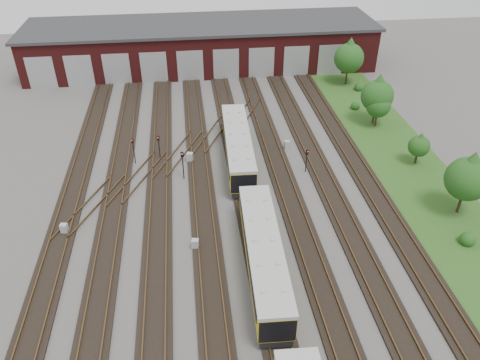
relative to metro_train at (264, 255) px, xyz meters
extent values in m
plane|color=#4A4745|center=(-2.00, 3.97, -1.79)|extent=(120.00, 120.00, 0.00)
cube|color=black|center=(-16.00, 3.97, -1.70)|extent=(2.40, 70.00, 0.18)
cube|color=#4F391F|center=(-16.72, 3.97, -1.54)|extent=(0.10, 70.00, 0.15)
cube|color=#4F391F|center=(-15.28, 3.97, -1.54)|extent=(0.10, 70.00, 0.15)
cube|color=black|center=(-12.00, 3.97, -1.70)|extent=(2.40, 70.00, 0.18)
cube|color=#4F391F|center=(-12.72, 3.97, -1.54)|extent=(0.10, 70.00, 0.15)
cube|color=#4F391F|center=(-11.28, 3.97, -1.54)|extent=(0.10, 70.00, 0.15)
cube|color=black|center=(-8.00, 3.97, -1.70)|extent=(2.40, 70.00, 0.18)
cube|color=#4F391F|center=(-8.72, 3.97, -1.54)|extent=(0.10, 70.00, 0.15)
cube|color=#4F391F|center=(-7.28, 3.97, -1.54)|extent=(0.10, 70.00, 0.15)
cube|color=black|center=(-4.00, 3.97, -1.70)|extent=(2.40, 70.00, 0.18)
cube|color=#4F391F|center=(-4.72, 3.97, -1.54)|extent=(0.10, 70.00, 0.15)
cube|color=#4F391F|center=(-3.28, 3.97, -1.54)|extent=(0.10, 70.00, 0.15)
cube|color=black|center=(0.00, 3.97, -1.70)|extent=(2.40, 70.00, 0.18)
cube|color=#4F391F|center=(-0.72, 3.97, -1.54)|extent=(0.10, 70.00, 0.15)
cube|color=#4F391F|center=(0.72, 3.97, -1.54)|extent=(0.10, 70.00, 0.15)
cube|color=black|center=(4.00, 3.97, -1.70)|extent=(2.40, 70.00, 0.18)
cube|color=#4F391F|center=(3.28, 3.97, -1.54)|extent=(0.10, 70.00, 0.15)
cube|color=#4F391F|center=(4.72, 3.97, -1.54)|extent=(0.10, 70.00, 0.15)
cube|color=black|center=(8.00, 3.97, -1.70)|extent=(2.40, 70.00, 0.18)
cube|color=#4F391F|center=(7.28, 3.97, -1.54)|extent=(0.10, 70.00, 0.15)
cube|color=#4F391F|center=(8.72, 3.97, -1.54)|extent=(0.10, 70.00, 0.15)
cube|color=black|center=(12.00, 3.97, -1.70)|extent=(2.40, 70.00, 0.18)
cube|color=#4F391F|center=(11.28, 3.97, -1.54)|extent=(0.10, 70.00, 0.15)
cube|color=#4F391F|center=(12.72, 3.97, -1.54)|extent=(0.10, 70.00, 0.15)
cube|color=#4F391F|center=(-10.00, 13.97, -1.54)|extent=(5.40, 9.62, 0.15)
cube|color=#4F391F|center=(-6.00, 17.97, -1.54)|extent=(5.40, 9.62, 0.15)
cube|color=#4F391F|center=(-2.00, 21.97, -1.54)|extent=(5.40, 9.62, 0.15)
cube|color=#4F391F|center=(-14.00, 9.97, -1.54)|extent=(5.40, 9.62, 0.15)
cube|color=#4F391F|center=(2.00, 25.97, -1.54)|extent=(5.40, 9.62, 0.15)
cube|color=#4B1213|center=(-2.00, 43.97, 1.21)|extent=(50.00, 12.00, 6.00)
cube|color=#2D2D30|center=(-2.00, 43.97, 4.36)|extent=(51.00, 12.50, 0.40)
cube|color=#95979A|center=(-24.00, 37.95, 0.41)|extent=(3.60, 0.12, 4.40)
cube|color=#95979A|center=(-19.00, 37.95, 0.41)|extent=(3.60, 0.12, 4.40)
cube|color=#95979A|center=(-14.00, 37.95, 0.41)|extent=(3.60, 0.12, 4.40)
cube|color=#95979A|center=(-9.00, 37.95, 0.41)|extent=(3.60, 0.12, 4.40)
cube|color=#95979A|center=(-4.00, 37.95, 0.41)|extent=(3.60, 0.12, 4.40)
cube|color=#95979A|center=(1.00, 37.95, 0.41)|extent=(3.60, 0.12, 4.40)
cube|color=#95979A|center=(6.00, 37.95, 0.41)|extent=(3.60, 0.12, 4.40)
cube|color=#95979A|center=(11.00, 37.95, 0.41)|extent=(3.60, 0.12, 4.40)
cube|color=#95979A|center=(16.00, 37.95, 0.41)|extent=(3.60, 0.12, 4.40)
cube|color=#2B501A|center=(17.00, 13.97, -1.77)|extent=(8.00, 55.00, 0.05)
cube|color=black|center=(0.00, 0.00, -1.19)|extent=(2.68, 13.90, 0.55)
cube|color=gold|center=(0.00, 0.00, 0.10)|extent=(2.96, 13.91, 2.03)
cube|color=#B0B0AC|center=(0.00, 0.00, 1.26)|extent=(3.05, 13.92, 0.28)
cube|color=black|center=(-1.22, 0.05, 0.33)|extent=(0.55, 12.16, 0.78)
cube|color=black|center=(1.22, -0.05, 0.33)|extent=(0.55, 12.16, 0.78)
cube|color=black|center=(0.00, 16.00, -1.19)|extent=(2.68, 13.90, 0.55)
cube|color=gold|center=(0.00, 16.00, 0.10)|extent=(2.96, 13.91, 2.03)
cube|color=#B0B0AC|center=(0.00, 16.00, 1.26)|extent=(3.05, 13.92, 0.28)
cube|color=black|center=(-1.22, 16.05, 0.33)|extent=(0.55, 12.16, 0.78)
cube|color=black|center=(1.22, 15.95, 0.33)|extent=(0.55, 12.16, 0.78)
cylinder|color=black|center=(-7.98, 17.35, -0.66)|extent=(0.10, 0.10, 2.27)
cube|color=black|center=(-7.98, 17.35, 0.73)|extent=(0.25, 0.16, 0.49)
sphere|color=#FD0E30|center=(-7.98, 17.25, 0.83)|extent=(0.12, 0.12, 0.12)
cylinder|color=black|center=(-10.51, 16.89, -0.58)|extent=(0.09, 0.09, 2.43)
cube|color=black|center=(-10.51, 16.89, 0.85)|extent=(0.25, 0.18, 0.44)
sphere|color=#FD0E30|center=(-10.51, 16.80, 0.94)|extent=(0.11, 0.11, 0.11)
cylinder|color=black|center=(-5.62, 13.47, -0.56)|extent=(0.11, 0.11, 2.48)
cube|color=black|center=(-5.62, 13.47, 0.95)|extent=(0.28, 0.19, 0.53)
sphere|color=#FD0E30|center=(-5.62, 13.37, 1.06)|extent=(0.13, 0.13, 0.13)
cylinder|color=black|center=(6.50, 13.20, -0.76)|extent=(0.09, 0.09, 2.06)
cube|color=black|center=(6.50, 13.20, 0.49)|extent=(0.25, 0.19, 0.44)
sphere|color=#FD0E30|center=(6.50, 13.11, 0.58)|extent=(0.11, 0.11, 0.11)
cube|color=#A2A5A7|center=(-15.68, 6.48, -1.32)|extent=(0.65, 0.58, 0.95)
cube|color=#A2A5A7|center=(-4.92, 16.48, -1.27)|extent=(0.76, 0.69, 1.05)
cube|color=#A2A5A7|center=(-4.95, 3.27, -1.33)|extent=(0.62, 0.55, 0.92)
cube|color=#A2A5A7|center=(5.57, 17.87, -1.33)|extent=(0.56, 0.47, 0.93)
cube|color=#A2A5A7|center=(1.14, 9.98, -1.35)|extent=(0.67, 0.63, 0.89)
cylinder|color=black|center=(17.33, 34.21, -0.77)|extent=(0.23, 0.23, 2.05)
sphere|color=#154914|center=(17.33, 34.21, 1.96)|extent=(3.98, 3.98, 3.98)
cone|color=#154914|center=(17.33, 34.21, 3.38)|extent=(3.41, 3.41, 2.84)
cylinder|color=black|center=(16.91, 21.73, -1.07)|extent=(0.23, 0.23, 1.46)
sphere|color=#154914|center=(16.91, 21.73, 0.87)|extent=(2.83, 2.83, 2.83)
cone|color=#154914|center=(16.91, 21.73, 1.89)|extent=(2.43, 2.43, 2.02)
cylinder|color=black|center=(16.90, 22.46, -0.84)|extent=(0.23, 0.23, 1.91)
sphere|color=#154914|center=(16.90, 22.46, 1.71)|extent=(3.71, 3.71, 3.71)
cone|color=#154914|center=(16.90, 22.46, 3.03)|extent=(3.18, 3.18, 2.65)
cylinder|color=black|center=(18.06, 13.31, -1.23)|extent=(0.21, 0.21, 1.12)
sphere|color=#154914|center=(18.06, 13.31, 0.26)|extent=(2.17, 2.17, 2.17)
cone|color=#154914|center=(18.06, 13.31, 1.03)|extent=(1.86, 1.86, 1.55)
cylinder|color=black|center=(18.28, 5.13, -0.82)|extent=(0.24, 0.24, 1.95)
sphere|color=#154914|center=(18.28, 5.13, 1.78)|extent=(3.79, 3.79, 3.79)
cone|color=#154914|center=(18.28, 5.13, 3.13)|extent=(3.25, 3.25, 2.71)
sphere|color=#154914|center=(16.98, 1.14, -1.16)|extent=(1.27, 1.27, 1.27)
sphere|color=#154914|center=(16.07, 26.43, -1.22)|extent=(1.14, 1.14, 1.14)
sphere|color=#154914|center=(18.49, 31.97, -1.16)|extent=(1.26, 1.26, 1.26)
camera|label=1|loc=(-4.84, -24.86, 23.98)|focal=35.00mm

